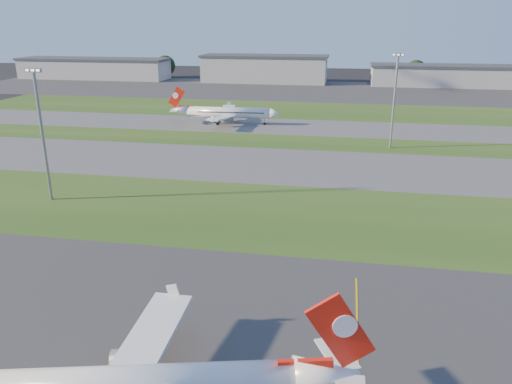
# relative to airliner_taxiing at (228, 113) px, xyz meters

# --- Properties ---
(grass_strip_a) EXTENTS (300.00, 34.00, 0.01)m
(grass_strip_a) POSITION_rel_airliner_taxiing_xyz_m (37.76, -80.81, -3.90)
(grass_strip_a) COLOR #244717
(grass_strip_a) RESTS_ON ground
(taxiway_a) EXTENTS (300.00, 32.00, 0.01)m
(taxiway_a) POSITION_rel_airliner_taxiing_xyz_m (37.76, -47.81, -3.90)
(taxiway_a) COLOR #515154
(taxiway_a) RESTS_ON ground
(grass_strip_b) EXTENTS (300.00, 18.00, 0.01)m
(grass_strip_b) POSITION_rel_airliner_taxiing_xyz_m (37.76, -22.81, -3.90)
(grass_strip_b) COLOR #244717
(grass_strip_b) RESTS_ON ground
(taxiway_b) EXTENTS (300.00, 26.00, 0.01)m
(taxiway_b) POSITION_rel_airliner_taxiing_xyz_m (37.76, -0.81, -3.90)
(taxiway_b) COLOR #515154
(taxiway_b) RESTS_ON ground
(grass_strip_c) EXTENTS (300.00, 40.00, 0.01)m
(grass_strip_c) POSITION_rel_airliner_taxiing_xyz_m (37.76, 32.19, -3.90)
(grass_strip_c) COLOR #244717
(grass_strip_c) RESTS_ON ground
(apron_far) EXTENTS (400.00, 80.00, 0.01)m
(apron_far) POSITION_rel_airliner_taxiing_xyz_m (37.76, 92.19, -3.90)
(apron_far) COLOR #333335
(apron_far) RESTS_ON ground
(airliner_taxiing) EXTENTS (35.70, 30.25, 11.13)m
(airliner_taxiing) POSITION_rel_airliner_taxiing_xyz_m (0.00, 0.00, 0.00)
(airliner_taxiing) COLOR white
(airliner_taxiing) RESTS_ON ground
(light_mast_west) EXTENTS (3.20, 0.70, 25.80)m
(light_mast_west) POSITION_rel_airliner_taxiing_xyz_m (-17.24, -80.81, 10.90)
(light_mast_west) COLOR gray
(light_mast_west) RESTS_ON ground
(light_mast_centre) EXTENTS (3.20, 0.70, 25.80)m
(light_mast_centre) POSITION_rel_airliner_taxiing_xyz_m (52.76, -24.81, 10.90)
(light_mast_centre) COLOR gray
(light_mast_centre) RESTS_ON ground
(hangar_far_west) EXTENTS (91.80, 23.00, 12.20)m
(hangar_far_west) POSITION_rel_airliner_taxiing_xyz_m (-112.24, 122.19, 2.23)
(hangar_far_west) COLOR #95989D
(hangar_far_west) RESTS_ON ground
(hangar_west) EXTENTS (71.40, 23.00, 15.20)m
(hangar_west) POSITION_rel_airliner_taxiing_xyz_m (-7.24, 122.19, 3.73)
(hangar_west) COLOR #95989D
(hangar_west) RESTS_ON ground
(hangar_east) EXTENTS (81.60, 23.00, 11.20)m
(hangar_east) POSITION_rel_airliner_taxiing_xyz_m (92.76, 122.19, 1.73)
(hangar_east) COLOR #95989D
(hangar_east) RESTS_ON ground
(tree_far_west) EXTENTS (11.00, 11.00, 12.00)m
(tree_far_west) POSITION_rel_airliner_taxiing_xyz_m (-152.24, 135.19, 2.58)
(tree_far_west) COLOR black
(tree_far_west) RESTS_ON ground
(tree_west) EXTENTS (12.10, 12.10, 13.20)m
(tree_west) POSITION_rel_airliner_taxiing_xyz_m (-72.24, 137.19, 3.23)
(tree_west) COLOR black
(tree_west) RESTS_ON ground
(tree_mid_west) EXTENTS (9.90, 9.90, 10.80)m
(tree_mid_west) POSITION_rel_airliner_taxiing_xyz_m (17.76, 133.19, 1.93)
(tree_mid_west) COLOR black
(tree_mid_west) RESTS_ON ground
(tree_mid_east) EXTENTS (11.55, 11.55, 12.60)m
(tree_mid_east) POSITION_rel_airliner_taxiing_xyz_m (77.76, 136.19, 2.90)
(tree_mid_east) COLOR black
(tree_mid_east) RESTS_ON ground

